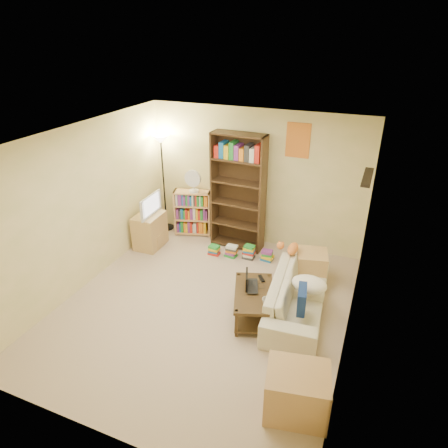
# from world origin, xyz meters

# --- Properties ---
(room) EXTENTS (4.50, 4.54, 2.52)m
(room) POSITION_xyz_m (0.00, 0.01, 1.62)
(room) COLOR #C6A894
(room) RESTS_ON ground
(sofa) EXTENTS (1.99, 1.04, 0.55)m
(sofa) POSITION_xyz_m (1.28, 0.41, 0.27)
(sofa) COLOR beige
(sofa) RESTS_ON ground
(navy_pillow) EXTENTS (0.17, 0.37, 0.32)m
(navy_pillow) POSITION_xyz_m (1.40, 0.02, 0.52)
(navy_pillow) COLOR navy
(navy_pillow) RESTS_ON sofa
(cream_blanket) EXTENTS (0.50, 0.36, 0.22)m
(cream_blanket) POSITION_xyz_m (1.41, 0.47, 0.47)
(cream_blanket) COLOR white
(cream_blanket) RESTS_ON sofa
(tabby_cat) EXTENTS (0.43, 0.18, 0.15)m
(tabby_cat) POSITION_xyz_m (0.98, 1.11, 0.62)
(tabby_cat) COLOR orange
(tabby_cat) RESTS_ON sofa
(coffee_table) EXTENTS (0.81, 1.07, 0.42)m
(coffee_table) POSITION_xyz_m (0.74, 0.07, 0.27)
(coffee_table) COLOR #422E19
(coffee_table) RESTS_ON ground
(laptop) EXTENTS (0.53, 0.48, 0.03)m
(laptop) POSITION_xyz_m (0.73, 0.18, 0.44)
(laptop) COLOR black
(laptop) RESTS_ON coffee_table
(laptop_screen) EXTENTS (0.11, 0.31, 0.21)m
(laptop_screen) POSITION_xyz_m (0.60, 0.13, 0.55)
(laptop_screen) COLOR white
(laptop_screen) RESTS_ON laptop
(mug) EXTENTS (0.13, 0.13, 0.10)m
(mug) POSITION_xyz_m (0.97, -0.15, 0.48)
(mug) COLOR silver
(mug) RESTS_ON coffee_table
(tv_remote) EXTENTS (0.14, 0.17, 0.02)m
(tv_remote) POSITION_xyz_m (0.74, 0.40, 0.43)
(tv_remote) COLOR black
(tv_remote) RESTS_ON coffee_table
(tv_stand) EXTENTS (0.44, 0.61, 0.64)m
(tv_stand) POSITION_xyz_m (-1.70, 1.28, 0.32)
(tv_stand) COLOR tan
(tv_stand) RESTS_ON ground
(television) EXTENTS (0.68, 0.12, 0.39)m
(television) POSITION_xyz_m (-1.70, 1.28, 0.84)
(television) COLOR black
(television) RESTS_ON tv_stand
(tall_bookshelf) EXTENTS (0.97, 0.36, 2.13)m
(tall_bookshelf) POSITION_xyz_m (-0.20, 1.91, 1.12)
(tall_bookshelf) COLOR #422D19
(tall_bookshelf) RESTS_ON ground
(short_bookshelf) EXTENTS (0.75, 0.46, 0.90)m
(short_bookshelf) POSITION_xyz_m (-1.19, 2.05, 0.45)
(short_bookshelf) COLOR tan
(short_bookshelf) RESTS_ON ground
(desk_fan) EXTENTS (0.32, 0.18, 0.44)m
(desk_fan) POSITION_xyz_m (-1.14, 2.01, 1.13)
(desk_fan) COLOR white
(desk_fan) RESTS_ON short_bookshelf
(floor_lamp) EXTENTS (0.32, 0.32, 1.91)m
(floor_lamp) POSITION_xyz_m (-1.80, 2.05, 1.53)
(floor_lamp) COLOR black
(floor_lamp) RESTS_ON ground
(side_table) EXTENTS (0.55, 0.55, 0.53)m
(side_table) POSITION_xyz_m (1.31, 1.26, 0.26)
(side_table) COLOR tan
(side_table) RESTS_ON ground
(end_cabinet) EXTENTS (0.74, 0.65, 0.54)m
(end_cabinet) POSITION_xyz_m (1.65, -1.24, 0.27)
(end_cabinet) COLOR tan
(end_cabinet) RESTS_ON ground
(book_stacks) EXTENTS (1.16, 0.32, 0.25)m
(book_stacks) POSITION_xyz_m (0.02, 1.53, 0.11)
(book_stacks) COLOR red
(book_stacks) RESTS_ON ground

